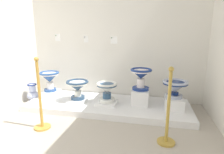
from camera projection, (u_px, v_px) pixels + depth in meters
ground_plane at (79, 154)px, 2.14m from camera, size 5.54×5.44×0.02m
wall_back at (114, 21)px, 3.63m from camera, size 3.74×0.06×3.19m
display_platform at (108, 105)px, 3.43m from camera, size 2.96×1.04×0.11m
plinth_block_central_ornate at (51, 94)px, 3.74m from camera, size 0.29×0.36×0.12m
antique_toilet_central_ornate at (49, 78)px, 3.66m from camera, size 0.39×0.39×0.39m
plinth_block_tall_cobalt at (78, 100)px, 3.49m from camera, size 0.33×0.33×0.04m
antique_toilet_tall_cobalt at (77, 86)px, 3.43m from camera, size 0.42×0.42×0.35m
plinth_block_pale_glazed at (107, 103)px, 3.34m from camera, size 0.35×0.36×0.05m
antique_toilet_pale_glazed at (107, 89)px, 3.28m from camera, size 0.37×0.37×0.35m
plinth_block_slender_white at (140, 97)px, 3.33m from camera, size 0.29×0.39×0.27m
antique_toilet_slender_white at (141, 75)px, 3.24m from camera, size 0.38×0.38×0.38m
plinth_block_broad_patterned at (174, 103)px, 3.13m from camera, size 0.30×0.38×0.20m
antique_toilet_broad_patterned at (175, 86)px, 3.06m from camera, size 0.42×0.42×0.29m
info_placard_first at (57, 37)px, 3.93m from camera, size 0.11×0.01×0.15m
info_placard_second at (86, 39)px, 3.80m from camera, size 0.09×0.01×0.13m
info_placard_third at (114, 40)px, 3.68m from camera, size 0.14×0.01×0.14m
decorative_vase_corner at (33, 94)px, 3.74m from camera, size 0.23×0.23×0.37m
stanchion_post_near_left at (41, 106)px, 2.63m from camera, size 0.23×0.23×1.05m
stanchion_post_near_right at (168, 119)px, 2.26m from camera, size 0.22×0.22×0.98m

